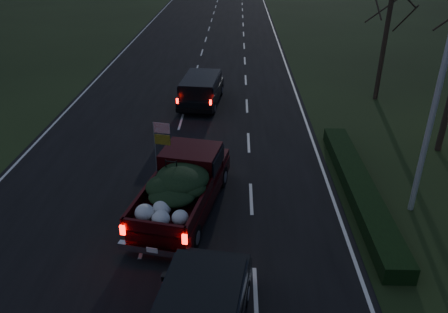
# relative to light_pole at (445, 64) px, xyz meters

# --- Properties ---
(ground) EXTENTS (120.00, 120.00, 0.00)m
(ground) POSITION_rel_light_pole_xyz_m (-9.50, -2.00, -5.48)
(ground) COLOR black
(ground) RESTS_ON ground
(road_asphalt) EXTENTS (14.00, 120.00, 0.02)m
(road_asphalt) POSITION_rel_light_pole_xyz_m (-9.50, -2.00, -5.47)
(road_asphalt) COLOR black
(road_asphalt) RESTS_ON ground
(hedge_row) EXTENTS (1.00, 10.00, 0.60)m
(hedge_row) POSITION_rel_light_pole_xyz_m (-1.70, 1.00, -5.18)
(hedge_row) COLOR black
(hedge_row) RESTS_ON ground
(light_pole) EXTENTS (0.50, 0.90, 9.16)m
(light_pole) POSITION_rel_light_pole_xyz_m (0.00, 0.00, 0.00)
(light_pole) COLOR silver
(light_pole) RESTS_ON ground
(bare_tree_far) EXTENTS (3.60, 3.60, 7.00)m
(bare_tree_far) POSITION_rel_light_pole_xyz_m (2.00, 12.00, -0.25)
(bare_tree_far) COLOR black
(bare_tree_far) RESTS_ON ground
(pickup_truck) EXTENTS (3.25, 6.06, 3.01)m
(pickup_truck) POSITION_rel_light_pole_xyz_m (-8.39, -0.23, -4.35)
(pickup_truck) COLOR black
(pickup_truck) RESTS_ON ground
(lead_suv) EXTENTS (2.48, 5.03, 1.40)m
(lead_suv) POSITION_rel_light_pole_xyz_m (-8.59, 10.69, -4.43)
(lead_suv) COLOR black
(lead_suv) RESTS_ON ground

